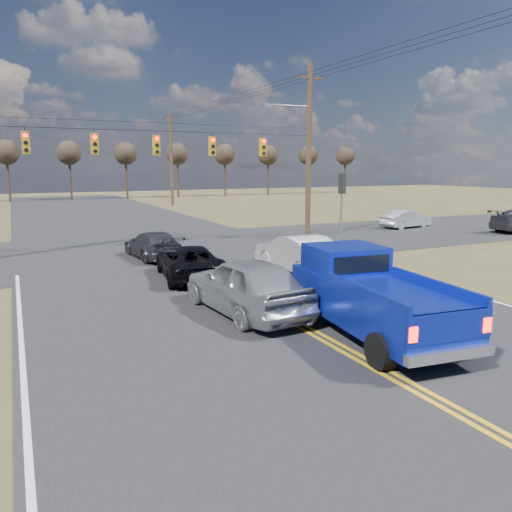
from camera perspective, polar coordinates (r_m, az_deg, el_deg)
name	(u,v)px	position (r m, az deg, el deg)	size (l,w,h in m)	color
ground	(397,380)	(10.78, 15.76, -13.45)	(160.00, 160.00, 0.00)	brown
road_main	(216,280)	(19.03, -4.59, -2.74)	(14.00, 120.00, 0.02)	#28282B
road_cross	(160,249)	(26.51, -10.91, 0.80)	(120.00, 12.00, 0.02)	#28282B
signal_gantry	(167,150)	(26.10, -10.09, 11.84)	(19.60, 4.83, 10.00)	#473323
utility_poles	(162,146)	(25.22, -10.71, 12.26)	(19.60, 58.32, 10.00)	#473323
treeline	(121,144)	(34.93, -15.18, 12.25)	(87.00, 117.80, 7.40)	#33261C
pickup_truck	(370,296)	(12.99, 12.86, -4.44)	(2.76, 5.85, 2.12)	black
silver_suv	(246,285)	(14.53, -1.16, -3.33)	(2.01, 5.01, 1.71)	gray
black_suv	(190,262)	(19.28, -7.59, -0.68)	(2.13, 4.61, 1.28)	black
white_car_queue	(298,253)	(20.43, 4.80, 0.34)	(1.61, 4.63, 1.53)	#BDBDBD
dgrey_car_queue	(153,245)	(23.77, -11.67, 1.25)	(1.78, 4.38, 1.27)	#323337
cross_car_east_near	(406,219)	(36.40, 16.77, 4.10)	(3.90, 1.36, 1.28)	#B5B8BE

